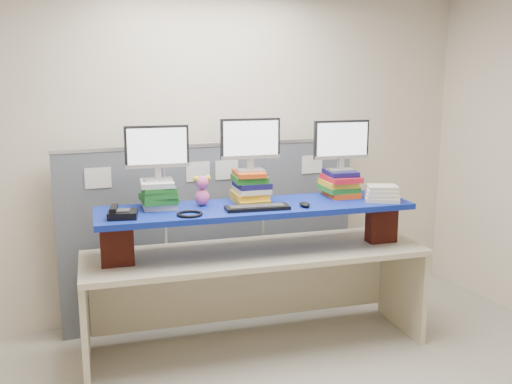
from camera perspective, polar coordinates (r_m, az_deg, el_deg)
name	(u,v)px	position (r m, az deg, el deg)	size (l,w,h in m)	color
room	(312,201)	(3.14, 5.64, -0.93)	(5.00, 4.00, 2.80)	beige
cubicle_partition	(215,231)	(4.90, -4.10, -3.92)	(2.60, 0.06, 1.53)	#4D515A
desk	(256,270)	(4.37, 0.00, -7.84)	(2.63, 0.99, 0.78)	beige
brick_pier_left	(117,244)	(4.07, -13.74, -5.04)	(0.23, 0.12, 0.31)	maroon
brick_pier_right	(381,223)	(4.61, 12.43, -3.02)	(0.23, 0.12, 0.31)	maroon
blue_board	(256,208)	(4.23, 0.00, -1.61)	(2.33, 0.58, 0.04)	navy
book_stack_left	(158,194)	(4.19, -9.73, -0.21)	(0.28, 0.32, 0.20)	beige
book_stack_center	(250,187)	(4.31, -0.58, 0.51)	(0.28, 0.34, 0.24)	gold
book_stack_right	(340,183)	(4.56, 8.40, 0.86)	(0.29, 0.34, 0.21)	#CD4613
monitor_left	(157,149)	(4.13, -9.87, 4.21)	(0.46, 0.15, 0.40)	#AEAFB4
monitor_center	(250,141)	(4.26, -0.56, 5.09)	(0.46, 0.15, 0.40)	#AEAFB4
monitor_right	(341,142)	(4.51, 8.54, 4.95)	(0.46, 0.15, 0.40)	#AEAFB4
keyboard	(257,208)	(4.09, 0.13, -1.56)	(0.48, 0.22, 0.03)	black
mouse	(305,204)	(4.18, 4.89, -1.25)	(0.07, 0.12, 0.04)	black
desk_phone	(122,213)	(3.95, -13.29, -2.10)	(0.23, 0.21, 0.08)	black
headset	(190,214)	(3.95, -6.65, -2.19)	(0.18, 0.18, 0.02)	black
plush_toy	(202,190)	(4.21, -5.42, 0.18)	(0.13, 0.10, 0.23)	#D25091
binder_stack	(382,194)	(4.47, 12.50, -0.16)	(0.31, 0.29, 0.12)	beige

